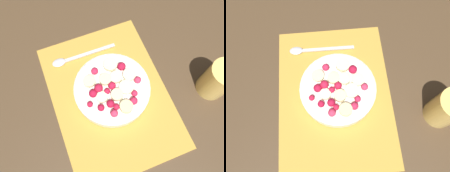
# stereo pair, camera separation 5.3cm
# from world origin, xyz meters

# --- Properties ---
(ground_plane) EXTENTS (3.00, 3.00, 0.00)m
(ground_plane) POSITION_xyz_m (0.00, 0.00, 0.00)
(ground_plane) COLOR #4C3823
(placemat) EXTENTS (0.39, 0.29, 0.01)m
(placemat) POSITION_xyz_m (0.00, 0.00, 0.00)
(placemat) COLOR gold
(placemat) RESTS_ON ground_plane
(fruit_bowl) EXTENTS (0.19, 0.19, 0.05)m
(fruit_bowl) POSITION_xyz_m (0.01, -0.01, 0.03)
(fruit_bowl) COLOR white
(fruit_bowl) RESTS_ON placemat
(spoon) EXTENTS (0.02, 0.18, 0.01)m
(spoon) POSITION_xyz_m (0.13, 0.06, 0.01)
(spoon) COLOR silver
(spoon) RESTS_ON placemat
(drinking_glass) EXTENTS (0.07, 0.07, 0.10)m
(drinking_glass) POSITION_xyz_m (-0.07, -0.25, 0.05)
(drinking_glass) COLOR #F4CC66
(drinking_glass) RESTS_ON ground_plane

